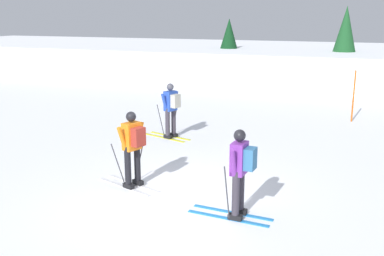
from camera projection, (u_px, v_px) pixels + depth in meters
The scene contains 8 objects.
ground_plane at pixel (176, 200), 9.17m from camera, with size 120.00×120.00×0.00m, color white.
far_snow_ridge at pixel (305, 65), 25.97m from camera, with size 80.00×8.92×1.73m, color white.
skier_orange at pixel (133, 146), 9.61m from camera, with size 1.63×0.96×1.71m.
skier_blue at pixel (171, 108), 13.57m from camera, with size 1.64×0.97×1.71m.
skier_purple at pixel (240, 170), 8.13m from camera, with size 1.62×1.00×1.71m.
trail_marker_pole at pixel (354, 96), 15.73m from camera, with size 0.06×0.06×1.83m, color #C65614.
conifer_far_left at pixel (229, 42), 27.27m from camera, with size 1.63×1.63×3.53m.
conifer_far_centre at pixel (345, 38), 24.70m from camera, with size 1.69×1.69×4.22m.
Camera 1 is at (3.44, -7.81, 3.69)m, focal length 41.64 mm.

